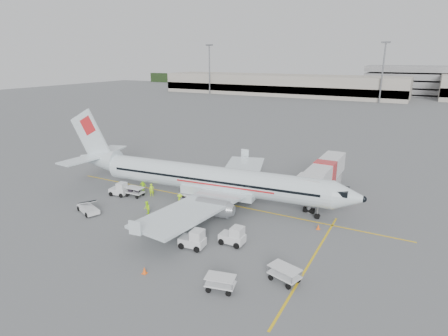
{
  "coord_description": "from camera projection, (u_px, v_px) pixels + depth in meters",
  "views": [
    {
      "loc": [
        20.97,
        -37.02,
        17.06
      ],
      "look_at": [
        0.0,
        2.0,
        3.8
      ],
      "focal_mm": 30.0,
      "sensor_mm": 36.0,
      "label": 1
    }
  ],
  "objects": [
    {
      "name": "crew_b",
      "position": [
        147.0,
        208.0,
        41.58
      ],
      "size": [
        1.02,
        1.02,
        1.67
      ],
      "primitive_type": "imported",
      "rotation": [
        0.0,
        0.0,
        -0.79
      ],
      "color": "#A5E313",
      "rests_on": "ground"
    },
    {
      "name": "belt_loader",
      "position": [
        88.0,
        203.0,
        42.17
      ],
      "size": [
        4.77,
        3.18,
        2.42
      ],
      "primitive_type": null,
      "rotation": [
        0.0,
        0.0,
        -0.37
      ],
      "color": "silver",
      "rests_on": "ground"
    },
    {
      "name": "treeline",
      "position": [
        383.0,
        85.0,
        192.46
      ],
      "size": [
        300.0,
        3.0,
        6.0
      ],
      "primitive_type": null,
      "color": "black",
      "rests_on": "ground"
    },
    {
      "name": "mast_center",
      "position": [
        382.0,
        73.0,
        139.79
      ],
      "size": [
        3.2,
        1.2,
        22.0
      ],
      "primitive_type": null,
      "color": "slate",
      "rests_on": "ground"
    },
    {
      "name": "aircraft",
      "position": [
        213.0,
        162.0,
        44.05
      ],
      "size": [
        39.57,
        32.36,
        10.2
      ],
      "primitive_type": null,
      "rotation": [
        0.0,
        0.0,
        0.09
      ],
      "color": "silver",
      "rests_on": "ground"
    },
    {
      "name": "tug_fore",
      "position": [
        232.0,
        235.0,
        35.2
      ],
      "size": [
        2.37,
        1.37,
        1.82
      ],
      "primitive_type": null,
      "rotation": [
        0.0,
        0.0,
        -0.01
      ],
      "color": "silver",
      "rests_on": "ground"
    },
    {
      "name": "tug_aft",
      "position": [
        119.0,
        189.0,
        47.6
      ],
      "size": [
        2.38,
        1.55,
        1.73
      ],
      "primitive_type": null,
      "rotation": [
        0.0,
        0.0,
        0.13
      ],
      "color": "silver",
      "rests_on": "ground"
    },
    {
      "name": "tug_mid",
      "position": [
        192.0,
        238.0,
        34.54
      ],
      "size": [
        2.47,
        1.56,
        1.83
      ],
      "primitive_type": null,
      "rotation": [
        0.0,
        0.0,
        0.09
      ],
      "color": "silver",
      "rests_on": "ground"
    },
    {
      "name": "cart_loaded_a",
      "position": [
        135.0,
        192.0,
        47.33
      ],
      "size": [
        2.35,
        1.44,
        1.2
      ],
      "primitive_type": null,
      "rotation": [
        0.0,
        0.0,
        0.03
      ],
      "color": "silver",
      "rests_on": "ground"
    },
    {
      "name": "terminal_west",
      "position": [
        279.0,
        85.0,
        172.19
      ],
      "size": [
        110.0,
        22.0,
        9.0
      ],
      "primitive_type": null,
      "color": "gray",
      "rests_on": "ground"
    },
    {
      "name": "cart_loaded_b",
      "position": [
        189.0,
        199.0,
        44.99
      ],
      "size": [
        2.59,
        1.9,
        1.21
      ],
      "primitive_type": null,
      "rotation": [
        0.0,
        0.0,
        -0.25
      ],
      "color": "silver",
      "rests_on": "ground"
    },
    {
      "name": "cart_empty_a",
      "position": [
        220.0,
        283.0,
        28.29
      ],
      "size": [
        2.48,
        1.78,
        1.17
      ],
      "primitive_type": null,
      "rotation": [
        0.0,
        0.0,
        0.22
      ],
      "color": "silver",
      "rests_on": "ground"
    },
    {
      "name": "parking_garage",
      "position": [
        440.0,
        80.0,
        167.31
      ],
      "size": [
        62.0,
        24.0,
        14.0
      ],
      "primitive_type": null,
      "color": "slate",
      "rests_on": "ground"
    },
    {
      "name": "ground",
      "position": [
        216.0,
        202.0,
        45.64
      ],
      "size": [
        360.0,
        360.0,
        0.0
      ],
      "primitive_type": "plane",
      "color": "#56595B"
    },
    {
      "name": "crew_a",
      "position": [
        152.0,
        190.0,
        47.36
      ],
      "size": [
        0.72,
        0.65,
        1.64
      ],
      "primitive_type": "imported",
      "rotation": [
        0.0,
        0.0,
        0.55
      ],
      "color": "#A5E313",
      "rests_on": "ground"
    },
    {
      "name": "crew_c",
      "position": [
        180.0,
        201.0,
        43.6
      ],
      "size": [
        1.15,
        1.3,
        1.74
      ],
      "primitive_type": "imported",
      "rotation": [
        0.0,
        0.0,
        2.14
      ],
      "color": "#A5E313",
      "rests_on": "ground"
    },
    {
      "name": "cone_nose",
      "position": [
        318.0,
        227.0,
        38.35
      ],
      "size": [
        0.36,
        0.36,
        0.59
      ],
      "primitive_type": "cone",
      "color": "#FE5E14",
      "rests_on": "ground"
    },
    {
      "name": "stripe_cross",
      "position": [
        311.0,
        261.0,
        32.54
      ],
      "size": [
        0.2,
        20.0,
        0.01
      ],
      "primitive_type": "cube",
      "color": "yellow",
      "rests_on": "ground"
    },
    {
      "name": "jet_bridge",
      "position": [
        324.0,
        179.0,
        47.04
      ],
      "size": [
        3.29,
        17.04,
        4.47
      ],
      "primitive_type": null,
      "rotation": [
        0.0,
        0.0,
        -0.01
      ],
      "color": "silver",
      "rests_on": "ground"
    },
    {
      "name": "cart_empty_b",
      "position": [
        284.0,
        274.0,
        29.36
      ],
      "size": [
        2.75,
        2.09,
        1.27
      ],
      "primitive_type": null,
      "rotation": [
        0.0,
        0.0,
        -0.3
      ],
      "color": "silver",
      "rests_on": "ground"
    },
    {
      "name": "cone_port",
      "position": [
        245.0,
        164.0,
        60.44
      ],
      "size": [
        0.43,
        0.43,
        0.7
      ],
      "primitive_type": "cone",
      "color": "#FE5E14",
      "rests_on": "ground"
    },
    {
      "name": "cone_stbd",
      "position": [
        144.0,
        270.0,
        30.51
      ],
      "size": [
        0.39,
        0.39,
        0.64
      ],
      "primitive_type": "cone",
      "color": "#FE5E14",
      "rests_on": "ground"
    },
    {
      "name": "mast_west",
      "position": [
        209.0,
        70.0,
        173.81
      ],
      "size": [
        3.2,
        1.2,
        22.0
      ],
      "primitive_type": null,
      "color": "slate",
      "rests_on": "ground"
    },
    {
      "name": "stripe_lead",
      "position": [
        216.0,
        202.0,
        45.64
      ],
      "size": [
        44.0,
        0.2,
        0.01
      ],
      "primitive_type": "cube",
      "color": "yellow",
      "rests_on": "ground"
    },
    {
      "name": "crew_d",
      "position": [
        143.0,
        186.0,
        48.72
      ],
      "size": [
        1.03,
        0.55,
        1.66
      ],
      "primitive_type": "imported",
      "rotation": [
        0.0,
        0.0,
        3.29
      ],
      "color": "#A5E313",
      "rests_on": "ground"
    }
  ]
}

